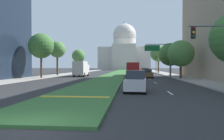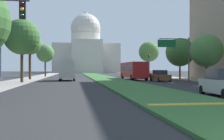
{
  "view_description": "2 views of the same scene",
  "coord_description": "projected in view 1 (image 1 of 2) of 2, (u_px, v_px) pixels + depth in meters",
  "views": [
    {
      "loc": [
        3.78,
        -7.39,
        2.27
      ],
      "look_at": [
        0.36,
        32.51,
        1.5
      ],
      "focal_mm": 34.62,
      "sensor_mm": 36.0,
      "label": 1
    },
    {
      "loc": [
        -5.8,
        -5.45,
        1.85
      ],
      "look_at": [
        0.2,
        37.44,
        1.67
      ],
      "focal_mm": 44.02,
      "sensor_mm": 36.0,
      "label": 2
    }
  ],
  "objects": [
    {
      "name": "traffic_light_far_right",
      "position": [
        156.0,
        62.0,
        61.27
      ],
      "size": [
        0.28,
        0.35,
        5.2
      ],
      "color": "#515456",
      "rests_on": "ground_plane"
    },
    {
      "name": "grass_median",
      "position": [
        118.0,
        73.0,
        65.61
      ],
      "size": [
        5.28,
        116.21,
        0.14
      ],
      "primitive_type": "cube",
      "color": "#386B33",
      "rests_on": "ground_plane"
    },
    {
      "name": "street_tree_right_far",
      "position": [
        170.0,
        54.0,
        45.91
      ],
      "size": [
        4.89,
        4.89,
        7.14
      ],
      "color": "#4C3823",
      "rests_on": "ground_plane"
    },
    {
      "name": "sidewalk_left",
      "position": [
        68.0,
        74.0,
        60.34
      ],
      "size": [
        4.0,
        116.21,
        0.15
      ],
      "primitive_type": "cube",
      "color": "#9E9991",
      "rests_on": "ground_plane"
    },
    {
      "name": "street_tree_right_distant",
      "position": [
        158.0,
        54.0,
        65.45
      ],
      "size": [
        4.9,
        4.9,
        8.45
      ],
      "color": "#4C3823",
      "rests_on": "ground_plane"
    },
    {
      "name": "traffic_light_near_right",
      "position": [
        223.0,
        44.0,
        14.96
      ],
      "size": [
        3.34,
        0.35,
        5.2
      ],
      "color": "#515456",
      "rests_on": "ground_plane"
    },
    {
      "name": "sedan_midblock",
      "position": [
        147.0,
        74.0,
        40.69
      ],
      "size": [
        2.08,
        4.22,
        1.67
      ],
      "color": "brown",
      "rests_on": "ground_plane"
    },
    {
      "name": "street_tree_right_mid",
      "position": [
        181.0,
        53.0,
        36.6
      ],
      "size": [
        4.49,
        4.49,
        6.63
      ],
      "color": "#4C3823",
      "rests_on": "ground_plane"
    },
    {
      "name": "sidewalk_right",
      "position": [
        167.0,
        74.0,
        58.02
      ],
      "size": [
        4.0,
        116.21,
        0.15
      ],
      "primitive_type": "cube",
      "color": "#9E9991",
      "rests_on": "ground_plane"
    },
    {
      "name": "median_curb_nose",
      "position": [
        75.0,
        97.0,
        14.71
      ],
      "size": [
        4.75,
        0.5,
        0.04
      ],
      "primitive_type": "cube",
      "color": "gold",
      "rests_on": "grass_median"
    },
    {
      "name": "street_tree_left_far",
      "position": [
        57.0,
        50.0,
        49.18
      ],
      "size": [
        3.73,
        3.73,
        7.89
      ],
      "color": "#4C3823",
      "rests_on": "ground_plane"
    },
    {
      "name": "sedan_distant",
      "position": [
        145.0,
        72.0,
        51.92
      ],
      "size": [
        1.95,
        4.13,
        1.73
      ],
      "color": "maroon",
      "rests_on": "ground_plane"
    },
    {
      "name": "sedan_lead_stopped",
      "position": [
        136.0,
        82.0,
        19.14
      ],
      "size": [
        2.13,
        4.51,
        1.87
      ],
      "color": "#BCBCC1",
      "rests_on": "ground_plane"
    },
    {
      "name": "street_tree_left_mid",
      "position": [
        41.0,
        46.0,
        38.8
      ],
      "size": [
        4.49,
        4.49,
        8.12
      ],
      "color": "#4C3823",
      "rests_on": "ground_plane"
    },
    {
      "name": "city_bus",
      "position": [
        133.0,
        68.0,
        47.56
      ],
      "size": [
        2.62,
        11.0,
        2.95
      ],
      "color": "#B21E1E",
      "rests_on": "ground_plane"
    },
    {
      "name": "street_tree_left_distant",
      "position": [
        78.0,
        56.0,
        66.15
      ],
      "size": [
        4.0,
        4.0,
        7.34
      ],
      "color": "#4C3823",
      "rests_on": "ground_plane"
    },
    {
      "name": "overhead_guide_sign",
      "position": [
        161.0,
        53.0,
        40.2
      ],
      "size": [
        4.93,
        0.2,
        6.5
      ],
      "color": "#515456",
      "rests_on": "ground_plane"
    },
    {
      "name": "ground_plane",
      "position": [
        119.0,
        73.0,
        72.04
      ],
      "size": [
        284.06,
        284.06,
        0.0
      ],
      "primitive_type": "plane",
      "color": "#2B2B2D"
    },
    {
      "name": "lane_dashes_right",
      "position": [
        148.0,
        78.0,
        41.35
      ],
      "size": [
        0.16,
        48.03,
        0.01
      ],
      "color": "silver",
      "rests_on": "ground_plane"
    },
    {
      "name": "box_truck_delivery",
      "position": [
        81.0,
        69.0,
        46.35
      ],
      "size": [
        2.4,
        6.4,
        3.2
      ],
      "color": "silver",
      "rests_on": "ground_plane"
    },
    {
      "name": "capitol_building",
      "position": [
        124.0,
        52.0,
        135.41
      ],
      "size": [
        30.85,
        26.54,
        29.61
      ],
      "color": "beige",
      "rests_on": "ground_plane"
    }
  ]
}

